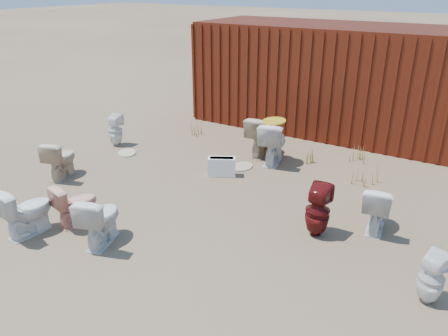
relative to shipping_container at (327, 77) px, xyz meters
The scene contains 22 objects.
ground 5.34m from the shipping_container, 90.00° to the right, with size 100.00×100.00×0.00m, color brown.
shipping_container is the anchor object (origin of this frame).
toilet_front_a 7.22m from the shipping_container, 104.29° to the right, with size 0.41×0.71×0.73m, color white.
toilet_front_pink 6.62m from the shipping_container, 102.49° to the right, with size 0.36×0.63×0.64m, color #EA9E87.
toilet_front_c 6.67m from the shipping_container, 96.31° to the right, with size 0.41×0.71×0.73m, color silver.
toilet_front_maroon 5.20m from the shipping_container, 70.88° to the right, with size 0.34×0.35×0.76m, color #5A0F0F.
toilet_front_e 4.93m from the shipping_container, 61.16° to the right, with size 0.39×0.69×0.70m, color silver.
toilet_back_a 5.04m from the shipping_container, 132.10° to the right, with size 0.31×0.31×0.68m, color white.
toilet_back_beige_left 6.23m from the shipping_container, 118.68° to the right, with size 0.39×0.69×0.71m, color beige.
toilet_back_beige_right 2.66m from the shipping_container, 98.73° to the right, with size 0.46×0.81×0.82m, color #C7B792.
toilet_back_yellowlid 2.88m from the shipping_container, 90.33° to the right, with size 0.47×0.82×0.84m, color white.
toilet_back_e 6.46m from the shipping_container, 59.54° to the right, with size 0.28×0.29×0.63m, color white.
yellow_lid 2.79m from the shipping_container, 90.33° to the right, with size 0.42×0.53×0.03m, color gold.
loose_tank 4.00m from the shipping_container, 97.84° to the right, with size 0.50×0.20×0.35m, color white.
loose_lid_near 3.53m from the shipping_container, 97.02° to the right, with size 0.38×0.49×0.02m, color tan.
loose_lid_far 4.97m from the shipping_container, 125.38° to the right, with size 0.36×0.47×0.02m, color #C3B58D.
weed_clump_a 3.30m from the shipping_container, 135.61° to the right, with size 0.36×0.36×0.33m, color olive.
weed_clump_b 2.70m from the shipping_container, 75.97° to the right, with size 0.32×0.32×0.28m, color olive.
weed_clump_c 3.45m from the shipping_container, 57.21° to the right, with size 0.36×0.36×0.35m, color olive.
weed_clump_d 2.19m from the shipping_container, 116.33° to the right, with size 0.30×0.30×0.22m, color olive.
weed_clump_e 2.51m from the shipping_container, 51.52° to the right, with size 0.34×0.34×0.31m, color olive.
weed_clump_f 5.82m from the shipping_container, 55.07° to the right, with size 0.28×0.28×0.26m, color olive.
Camera 1 is at (3.38, -4.83, 3.31)m, focal length 35.00 mm.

